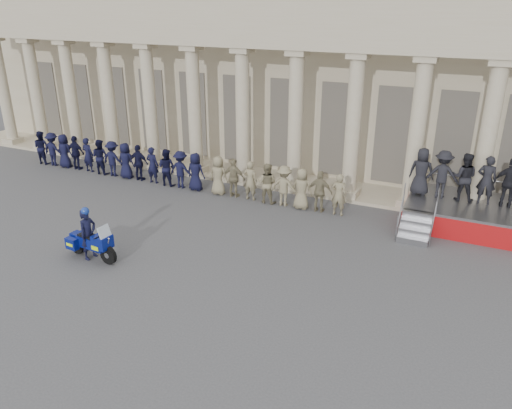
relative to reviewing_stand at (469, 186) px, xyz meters
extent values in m
plane|color=#3F3F41|center=(-8.75, -7.29, -1.61)|extent=(90.00, 90.00, 0.00)
cube|color=tan|center=(-8.75, 7.71, 2.89)|extent=(40.00, 10.00, 9.00)
cube|color=tan|center=(-8.75, 1.51, -1.54)|extent=(40.00, 2.60, 0.15)
cube|color=tan|center=(-8.75, 0.71, 5.18)|extent=(35.80, 1.00, 1.00)
cube|color=tan|center=(-8.75, 0.71, 6.28)|extent=(35.80, 1.00, 1.20)
cube|color=tan|center=(-25.65, 0.71, -1.31)|extent=(0.90, 0.90, 0.30)
cylinder|color=tan|center=(-25.65, 0.71, 1.64)|extent=(0.64, 0.64, 5.60)
cube|color=tan|center=(-23.05, 0.71, -1.31)|extent=(0.90, 0.90, 0.30)
cylinder|color=tan|center=(-23.05, 0.71, 1.64)|extent=(0.64, 0.64, 5.60)
cube|color=tan|center=(-23.05, 0.71, 4.56)|extent=(0.85, 0.85, 0.24)
cube|color=tan|center=(-20.45, 0.71, -1.31)|extent=(0.90, 0.90, 0.30)
cylinder|color=tan|center=(-20.45, 0.71, 1.64)|extent=(0.64, 0.64, 5.60)
cube|color=tan|center=(-20.45, 0.71, 4.56)|extent=(0.85, 0.85, 0.24)
cube|color=tan|center=(-17.85, 0.71, -1.31)|extent=(0.90, 0.90, 0.30)
cylinder|color=tan|center=(-17.85, 0.71, 1.64)|extent=(0.64, 0.64, 5.60)
cube|color=tan|center=(-17.85, 0.71, 4.56)|extent=(0.85, 0.85, 0.24)
cube|color=tan|center=(-15.25, 0.71, -1.31)|extent=(0.90, 0.90, 0.30)
cylinder|color=tan|center=(-15.25, 0.71, 1.64)|extent=(0.64, 0.64, 5.60)
cube|color=tan|center=(-15.25, 0.71, 4.56)|extent=(0.85, 0.85, 0.24)
cube|color=tan|center=(-12.65, 0.71, -1.31)|extent=(0.90, 0.90, 0.30)
cylinder|color=tan|center=(-12.65, 0.71, 1.64)|extent=(0.64, 0.64, 5.60)
cube|color=tan|center=(-12.65, 0.71, 4.56)|extent=(0.85, 0.85, 0.24)
cube|color=tan|center=(-10.05, 0.71, -1.31)|extent=(0.90, 0.90, 0.30)
cylinder|color=tan|center=(-10.05, 0.71, 1.64)|extent=(0.64, 0.64, 5.60)
cube|color=tan|center=(-10.05, 0.71, 4.56)|extent=(0.85, 0.85, 0.24)
cube|color=tan|center=(-7.45, 0.71, -1.31)|extent=(0.90, 0.90, 0.30)
cylinder|color=tan|center=(-7.45, 0.71, 1.64)|extent=(0.64, 0.64, 5.60)
cube|color=tan|center=(-7.45, 0.71, 4.56)|extent=(0.85, 0.85, 0.24)
cube|color=tan|center=(-4.85, 0.71, -1.31)|extent=(0.90, 0.90, 0.30)
cylinder|color=tan|center=(-4.85, 0.71, 1.64)|extent=(0.64, 0.64, 5.60)
cube|color=tan|center=(-4.85, 0.71, 4.56)|extent=(0.85, 0.85, 0.24)
cube|color=tan|center=(-2.25, 0.71, -1.31)|extent=(0.90, 0.90, 0.30)
cylinder|color=tan|center=(-2.25, 0.71, 1.64)|extent=(0.64, 0.64, 5.60)
cube|color=tan|center=(-2.25, 0.71, 4.56)|extent=(0.85, 0.85, 0.24)
cube|color=tan|center=(0.35, 0.71, -1.31)|extent=(0.90, 0.90, 0.30)
cylinder|color=tan|center=(0.35, 0.71, 1.64)|extent=(0.64, 0.64, 5.60)
cube|color=tan|center=(0.35, 0.71, 4.56)|extent=(0.85, 0.85, 0.24)
cube|color=black|center=(-24.35, 2.73, 0.94)|extent=(1.30, 0.12, 4.20)
cube|color=black|center=(-21.75, 2.73, 0.94)|extent=(1.30, 0.12, 4.20)
cube|color=black|center=(-19.15, 2.73, 0.94)|extent=(1.30, 0.12, 4.20)
cube|color=black|center=(-16.55, 2.73, 0.94)|extent=(1.30, 0.12, 4.20)
cube|color=black|center=(-13.95, 2.73, 0.94)|extent=(1.30, 0.12, 4.20)
cube|color=black|center=(-11.35, 2.73, 0.94)|extent=(1.30, 0.12, 4.20)
cube|color=black|center=(-8.75, 2.73, 0.94)|extent=(1.30, 0.12, 4.20)
cube|color=black|center=(-6.15, 2.73, 0.94)|extent=(1.30, 0.12, 4.20)
cube|color=black|center=(-3.55, 2.73, 0.94)|extent=(1.30, 0.12, 4.20)
cube|color=black|center=(-0.95, 2.73, 0.94)|extent=(1.30, 0.12, 4.20)
imported|color=black|center=(-21.14, -1.20, -0.72)|extent=(0.87, 0.67, 1.78)
imported|color=black|center=(-20.34, -1.20, -0.72)|extent=(1.15, 0.66, 1.78)
imported|color=black|center=(-19.55, -1.20, -0.72)|extent=(0.87, 0.57, 1.78)
imported|color=black|center=(-18.75, -1.20, -0.72)|extent=(1.04, 0.43, 1.78)
imported|color=black|center=(-17.95, -1.20, -0.72)|extent=(0.65, 0.43, 1.78)
imported|color=black|center=(-17.15, -1.20, -0.72)|extent=(0.87, 0.67, 1.78)
imported|color=black|center=(-16.35, -1.20, -0.72)|extent=(1.15, 0.66, 1.78)
imported|color=black|center=(-15.55, -1.20, -0.72)|extent=(0.87, 0.57, 1.78)
imported|color=black|center=(-14.75, -1.20, -0.72)|extent=(1.04, 0.43, 1.78)
imported|color=black|center=(-13.95, -1.20, -0.72)|extent=(0.65, 0.43, 1.78)
imported|color=black|center=(-13.15, -1.20, -0.72)|extent=(0.87, 0.67, 1.78)
imported|color=black|center=(-12.35, -1.20, -0.72)|extent=(1.15, 0.66, 1.78)
imported|color=black|center=(-11.56, -1.20, -0.72)|extent=(0.87, 0.57, 1.78)
imported|color=#7F7557|center=(-10.36, -1.20, -0.72)|extent=(0.87, 0.57, 1.78)
imported|color=#7F7557|center=(-9.56, -1.20, -0.72)|extent=(1.04, 0.43, 1.78)
imported|color=#7F7557|center=(-8.76, -1.20, -0.72)|extent=(0.65, 0.43, 1.78)
imported|color=#7F7557|center=(-7.96, -1.20, -0.72)|extent=(0.87, 0.67, 1.78)
imported|color=#7F7557|center=(-7.16, -1.20, -0.72)|extent=(1.15, 0.66, 1.78)
imported|color=#7F7557|center=(-6.36, -1.20, -0.72)|extent=(0.87, 0.57, 1.78)
imported|color=#7F7557|center=(-5.56, -1.20, -0.72)|extent=(1.04, 0.43, 1.78)
imported|color=#7F7557|center=(-4.76, -1.20, -0.72)|extent=(0.65, 0.43, 1.78)
cube|color=gray|center=(0.18, -0.05, -0.72)|extent=(4.65, 3.32, 0.10)
cube|color=#AD0D10|center=(0.18, -1.70, -1.19)|extent=(4.65, 0.04, 0.84)
cube|color=#AD0D10|center=(-2.13, -0.05, -1.19)|extent=(0.04, 3.32, 0.84)
cube|color=gray|center=(-1.55, -2.62, -1.50)|extent=(1.10, 0.28, 0.24)
cube|color=gray|center=(-1.55, -2.34, -1.26)|extent=(1.10, 0.28, 0.24)
cube|color=gray|center=(-1.55, -2.06, -1.03)|extent=(1.10, 0.28, 0.24)
cube|color=gray|center=(-1.55, -1.78, -0.79)|extent=(1.10, 0.28, 0.24)
cylinder|color=gray|center=(0.18, 1.56, -0.17)|extent=(4.65, 0.04, 0.04)
imported|color=black|center=(-1.82, 0.15, 0.28)|extent=(0.93, 0.61, 1.91)
imported|color=black|center=(-1.02, 0.15, 0.28)|extent=(1.23, 0.71, 1.91)
imported|color=black|center=(-0.22, 0.15, 0.28)|extent=(0.93, 0.72, 1.91)
imported|color=black|center=(0.58, 0.15, 0.28)|extent=(0.70, 0.46, 1.91)
imported|color=black|center=(1.38, 0.15, 0.28)|extent=(1.12, 0.47, 1.91)
cylinder|color=black|center=(-10.58, -8.44, -1.28)|extent=(0.67, 0.20, 0.66)
cylinder|color=black|center=(-12.08, -8.30, -1.28)|extent=(0.67, 0.20, 0.66)
cube|color=navy|center=(-11.28, -8.37, -1.00)|extent=(1.18, 0.53, 0.38)
cube|color=navy|center=(-10.78, -8.42, -0.84)|extent=(0.60, 0.57, 0.45)
cube|color=silver|center=(-10.78, -8.42, -1.07)|extent=(0.25, 0.32, 0.12)
cube|color=#B2BFCC|center=(-10.61, -8.43, -0.50)|extent=(0.25, 0.48, 0.53)
cube|color=black|center=(-11.48, -8.35, -0.80)|extent=(0.68, 0.40, 0.10)
cube|color=navy|center=(-12.03, -8.30, -0.92)|extent=(0.38, 0.37, 0.22)
cube|color=navy|center=(-11.96, -8.63, -1.07)|extent=(0.47, 0.26, 0.40)
cube|color=#CDF90D|center=(-11.96, -8.63, -1.07)|extent=(0.32, 0.27, 0.10)
cube|color=navy|center=(-11.90, -7.99, -1.07)|extent=(0.47, 0.26, 0.40)
cube|color=#CDF90D|center=(-11.90, -7.99, -1.07)|extent=(0.32, 0.27, 0.10)
cylinder|color=silver|center=(-11.75, -8.08, -1.31)|extent=(0.61, 0.16, 0.10)
cylinder|color=black|center=(-10.78, -8.42, -0.60)|extent=(0.10, 0.70, 0.04)
imported|color=black|center=(-11.43, -8.36, -0.72)|extent=(0.49, 0.69, 1.79)
sphere|color=navy|center=(-11.43, -8.36, 0.13)|extent=(0.28, 0.28, 0.28)
camera|label=1|loc=(0.15, -19.74, 6.70)|focal=35.00mm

